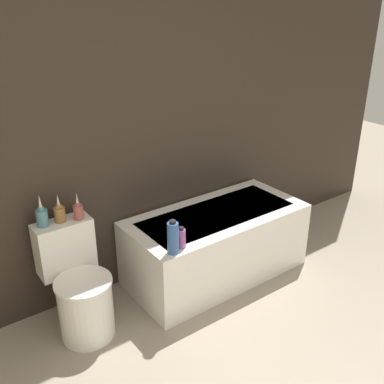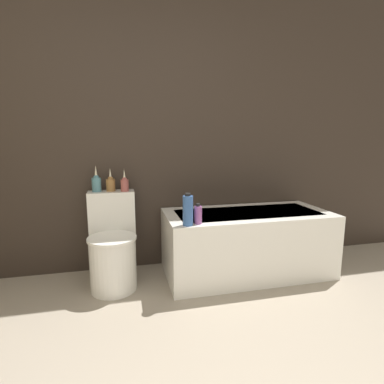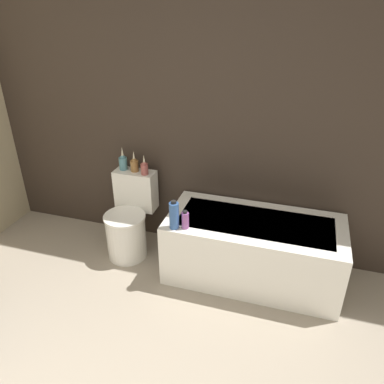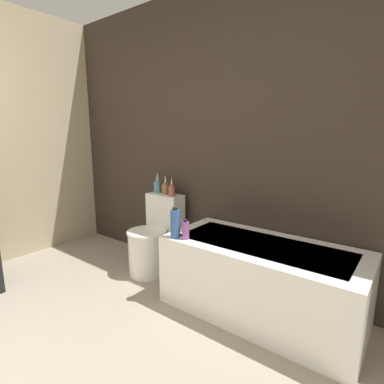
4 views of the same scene
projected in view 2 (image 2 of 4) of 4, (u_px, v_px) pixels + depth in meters
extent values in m
cube|color=#332821|center=(141.00, 125.00, 2.64)|extent=(6.40, 0.06, 2.60)
cube|color=white|center=(247.00, 242.00, 2.64)|extent=(1.42, 0.67, 0.55)
cube|color=#B7BCC6|center=(248.00, 213.00, 2.59)|extent=(1.22, 0.47, 0.01)
cylinder|color=white|center=(113.00, 265.00, 2.34)|extent=(0.36, 0.36, 0.41)
cylinder|color=white|center=(112.00, 238.00, 2.30)|extent=(0.37, 0.37, 0.02)
cube|color=white|center=(112.00, 213.00, 2.53)|extent=(0.38, 0.17, 0.37)
cylinder|color=teal|center=(97.00, 185.00, 2.48)|extent=(0.08, 0.08, 0.11)
sphere|color=teal|center=(96.00, 178.00, 2.47)|extent=(0.05, 0.05, 0.05)
cone|color=beige|center=(96.00, 172.00, 2.46)|extent=(0.03, 0.03, 0.10)
cylinder|color=olive|center=(111.00, 185.00, 2.50)|extent=(0.07, 0.07, 0.10)
sphere|color=olive|center=(110.00, 179.00, 2.49)|extent=(0.05, 0.05, 0.05)
cone|color=beige|center=(110.00, 174.00, 2.48)|extent=(0.03, 0.03, 0.09)
cylinder|color=#994C47|center=(125.00, 185.00, 2.49)|extent=(0.07, 0.07, 0.10)
sphere|color=#994C47|center=(124.00, 180.00, 2.48)|extent=(0.04, 0.04, 0.04)
cone|color=beige|center=(124.00, 174.00, 2.48)|extent=(0.02, 0.02, 0.09)
cylinder|color=#335999|center=(188.00, 211.00, 2.17)|extent=(0.08, 0.08, 0.22)
cylinder|color=black|center=(188.00, 195.00, 2.15)|extent=(0.04, 0.04, 0.02)
cylinder|color=#8C4C8C|center=(198.00, 215.00, 2.22)|extent=(0.06, 0.06, 0.13)
cylinder|color=black|center=(198.00, 205.00, 2.21)|extent=(0.03, 0.03, 0.02)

